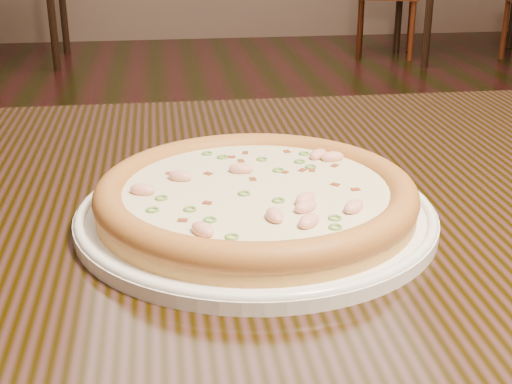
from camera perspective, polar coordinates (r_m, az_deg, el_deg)
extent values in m
plane|color=black|center=(1.78, 8.93, -13.41)|extent=(9.00, 9.00, 0.00)
cube|color=black|center=(0.75, 8.61, -1.65)|extent=(1.20, 0.80, 0.04)
cylinder|color=white|center=(0.67, 0.00, -1.90)|extent=(0.34, 0.34, 0.01)
torus|color=white|center=(0.67, 0.00, -1.43)|extent=(0.33, 0.33, 0.01)
cylinder|color=gold|center=(0.66, 0.00, -0.72)|extent=(0.30, 0.30, 0.02)
torus|color=#C16F30|center=(0.66, 0.00, 0.00)|extent=(0.30, 0.30, 0.03)
cylinder|color=beige|center=(0.66, 0.00, 0.20)|extent=(0.25, 0.25, 0.00)
ellipsoid|color=#F2B29E|center=(0.69, -1.22, 1.87)|extent=(0.03, 0.02, 0.01)
ellipsoid|color=#F2B29E|center=(0.57, -4.28, -3.00)|extent=(0.02, 0.03, 0.01)
ellipsoid|color=#F2B29E|center=(0.62, 3.96, -0.58)|extent=(0.03, 0.03, 0.01)
ellipsoid|color=#F2B29E|center=(0.74, 5.01, 3.01)|extent=(0.03, 0.03, 0.01)
ellipsoid|color=#F2B29E|center=(0.68, -6.08, 1.27)|extent=(0.03, 0.02, 0.01)
ellipsoid|color=#F2B29E|center=(0.65, -9.07, 0.18)|extent=(0.03, 0.02, 0.01)
ellipsoid|color=#F2B29E|center=(0.61, 4.01, -1.16)|extent=(0.03, 0.03, 0.01)
ellipsoid|color=#F2B29E|center=(0.59, 1.50, -1.88)|extent=(0.02, 0.03, 0.01)
ellipsoid|color=#F2B29E|center=(0.73, 6.14, 2.82)|extent=(0.03, 0.02, 0.01)
ellipsoid|color=#F2B29E|center=(0.58, 4.25, -2.34)|extent=(0.03, 0.03, 0.01)
ellipsoid|color=#F2B29E|center=(0.61, 7.82, -1.18)|extent=(0.03, 0.03, 0.01)
cube|color=maroon|center=(0.67, 6.35, 0.53)|extent=(0.01, 0.01, 0.00)
cube|color=maroon|center=(0.66, 7.96, 0.13)|extent=(0.01, 0.01, 0.00)
cube|color=maroon|center=(0.70, 3.72, 1.69)|extent=(0.01, 0.01, 0.00)
cube|color=maroon|center=(0.73, -1.21, 2.45)|extent=(0.01, 0.01, 0.00)
cube|color=maroon|center=(0.59, -5.89, -2.34)|extent=(0.01, 0.01, 0.00)
cube|color=maroon|center=(0.75, 2.48, 3.20)|extent=(0.01, 0.01, 0.00)
cube|color=maroon|center=(0.72, 6.31, 2.05)|extent=(0.01, 0.01, 0.00)
cube|color=maroon|center=(0.70, 2.27, 1.55)|extent=(0.01, 0.01, 0.00)
cube|color=maroon|center=(0.70, 4.50, 1.69)|extent=(0.01, 0.01, 0.00)
cube|color=maroon|center=(0.69, -3.85, 1.41)|extent=(0.01, 0.01, 0.00)
cube|color=maroon|center=(0.71, -1.14, 2.03)|extent=(0.01, 0.01, 0.00)
cube|color=maroon|center=(0.62, 4.33, -1.30)|extent=(0.01, 0.01, 0.00)
cube|color=maroon|center=(0.75, -0.86, 3.10)|extent=(0.01, 0.01, 0.00)
cube|color=maroon|center=(0.62, -3.92, -0.95)|extent=(0.01, 0.01, 0.00)
cube|color=maroon|center=(0.74, -1.98, 2.76)|extent=(0.01, 0.01, 0.00)
cube|color=maroon|center=(0.68, -0.25, 0.97)|extent=(0.01, 0.01, 0.00)
cube|color=maroon|center=(0.70, -6.90, 1.44)|extent=(0.01, 0.01, 0.00)
torus|color=#5C8A3B|center=(0.73, 0.48, 2.62)|extent=(0.01, 0.01, 0.00)
torus|color=#5C8A3B|center=(0.70, 1.81, 1.73)|extent=(0.01, 0.01, 0.00)
torus|color=#5C8A3B|center=(0.72, 3.52, 2.43)|extent=(0.02, 0.02, 0.00)
torus|color=#5C8A3B|center=(0.58, 6.37, -2.83)|extent=(0.02, 0.02, 0.00)
torus|color=#5C8A3B|center=(0.63, 1.80, -0.70)|extent=(0.02, 0.02, 0.00)
torus|color=#5C8A3B|center=(0.61, -8.27, -1.44)|extent=(0.02, 0.02, 0.00)
torus|color=#5C8A3B|center=(0.74, 5.42, 2.73)|extent=(0.02, 0.02, 0.00)
torus|color=#5C8A3B|center=(0.60, 6.32, -2.10)|extent=(0.02, 0.02, 0.00)
torus|color=#5C8A3B|center=(0.56, -1.94, -3.63)|extent=(0.02, 0.02, 0.00)
torus|color=#5C8A3B|center=(0.66, -8.64, 0.14)|extent=(0.01, 0.01, 0.00)
torus|color=#5C8A3B|center=(0.64, -7.58, -0.49)|extent=(0.02, 0.02, 0.00)
torus|color=#5C8A3B|center=(0.74, -2.70, 2.79)|extent=(0.02, 0.02, 0.00)
torus|color=#5C8A3B|center=(0.75, -3.94, 3.08)|extent=(0.02, 0.02, 0.00)
torus|color=#5C8A3B|center=(0.61, -5.30, -1.40)|extent=(0.02, 0.02, 0.00)
torus|color=#5C8A3B|center=(0.71, 4.40, 2.00)|extent=(0.02, 0.02, 0.00)
torus|color=#5C8A3B|center=(0.59, -3.72, -2.25)|extent=(0.02, 0.02, 0.00)
torus|color=#5C8A3B|center=(0.75, 3.89, 3.07)|extent=(0.02, 0.02, 0.00)
torus|color=#5C8A3B|center=(0.64, -0.97, -0.14)|extent=(0.02, 0.02, 0.00)
cylinder|color=black|center=(4.90, -16.01, 13.38)|extent=(0.05, 0.05, 0.71)
cylinder|color=black|center=(5.49, -15.21, 14.32)|extent=(0.05, 0.05, 0.71)
cylinder|color=black|center=(4.96, 13.65, 13.70)|extent=(0.05, 0.05, 0.71)
cylinder|color=black|center=(5.52, 11.41, 14.68)|extent=(0.05, 0.05, 0.71)
cylinder|color=#5B231A|center=(5.18, 12.37, 12.45)|extent=(0.04, 0.04, 0.41)
cylinder|color=#5B231A|center=(5.53, 12.24, 13.06)|extent=(0.04, 0.04, 0.41)
cylinder|color=#5B231A|center=(5.17, 8.29, 12.71)|extent=(0.04, 0.04, 0.41)
cylinder|color=#5B231A|center=(5.53, 8.41, 13.30)|extent=(0.04, 0.04, 0.41)
cylinder|color=#5B231A|center=(5.42, 19.27, 12.16)|extent=(0.04, 0.04, 0.41)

